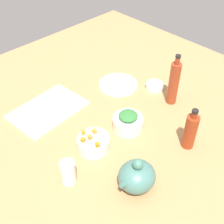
{
  "coord_description": "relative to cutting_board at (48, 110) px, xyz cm",
  "views": [
    {
      "loc": [
        74.42,
        75.86,
        101.12
      ],
      "look_at": [
        0.0,
        0.0,
        8.0
      ],
      "focal_mm": 47.39,
      "sensor_mm": 36.0,
      "label": 1
    }
  ],
  "objects": [
    {
      "name": "carrot_cube_0",
      "position": [
        1.35,
        34.32,
        6.48
      ],
      "size": [
        2.35,
        2.35,
        1.8
      ],
      "primitive_type": "cube",
      "rotation": [
        0.0,
        0.0,
        2.75
      ],
      "color": "orange",
      "rests_on": "bowl_carrots"
    },
    {
      "name": "bottle_1",
      "position": [
        -50.16,
        39.23,
        11.6
      ],
      "size": [
        5.2,
        5.2,
        27.79
      ],
      "color": "maroon",
      "rests_on": "tabletop"
    },
    {
      "name": "teapot",
      "position": [
        1.51,
        61.35,
        5.36
      ],
      "size": [
        16.48,
        14.22,
        15.04
      ],
      "color": "#46746B",
      "rests_on": "tabletop"
    },
    {
      "name": "chopped_greens_mound",
      "position": [
        -19.54,
        37.03,
        7.34
      ],
      "size": [
        12.46,
        12.39,
        2.85
      ],
      "primitive_type": "ellipsoid",
      "rotation": [
        0.0,
        0.0,
        0.58
      ],
      "color": "#327136",
      "rests_on": "bowl_greens"
    },
    {
      "name": "tofu_cube_1",
      "position": [
        -37.52,
        11.57,
        1.8
      ],
      "size": [
        2.91,
        2.91,
        2.2
      ],
      "primitive_type": "cube",
      "rotation": [
        0.0,
        0.0,
        1.14
      ],
      "color": "white",
      "rests_on": "plate_tofu"
    },
    {
      "name": "bowl_carrots",
      "position": [
        0.31,
        35.23,
        2.54
      ],
      "size": [
        14.25,
        14.25,
        6.08
      ],
      "primitive_type": "cylinder",
      "color": "white",
      "rests_on": "tabletop"
    },
    {
      "name": "bowl_small_side",
      "position": [
        -53.03,
        25.89,
        1.05
      ],
      "size": [
        9.8,
        9.8,
        3.11
      ],
      "primitive_type": "cylinder",
      "color": "white",
      "rests_on": "tabletop"
    },
    {
      "name": "cutting_board",
      "position": [
        0.0,
        0.0,
        0.0
      ],
      "size": [
        37.58,
        27.03,
        1.0
      ],
      "primitive_type": "cube",
      "rotation": [
        0.0,
        0.0,
        0.08
      ],
      "color": "white",
      "rests_on": "tabletop"
    },
    {
      "name": "plate_tofu",
      "position": [
        -40.65,
        9.9,
        0.1
      ],
      "size": [
        21.65,
        21.65,
        1.2
      ],
      "primitive_type": "cylinder",
      "color": "white",
      "rests_on": "tabletop"
    },
    {
      "name": "carrot_cube_4",
      "position": [
        -2.33,
        32.99,
        6.48
      ],
      "size": [
        2.25,
        2.25,
        1.8
      ],
      "primitive_type": "cube",
      "rotation": [
        0.0,
        0.0,
        2.84
      ],
      "color": "orange",
      "rests_on": "bowl_carrots"
    },
    {
      "name": "dumpling_0",
      "position": [
        -4.87,
        -3.56,
        1.58
      ],
      "size": [
        7.02,
        6.92,
        2.16
      ],
      "primitive_type": "pyramid",
      "rotation": [
        0.0,
        0.0,
        0.67
      ],
      "color": "beige",
      "rests_on": "cutting_board"
    },
    {
      "name": "dumpling_2",
      "position": [
        -4.41,
        6.97,
        1.77
      ],
      "size": [
        7.36,
        7.3,
        2.54
      ],
      "primitive_type": "pyramid",
      "rotation": [
        0.0,
        0.0,
        5.94
      ],
      "color": "beige",
      "rests_on": "cutting_board"
    },
    {
      "name": "carrot_cube_2",
      "position": [
        4.54,
        33.4,
        6.48
      ],
      "size": [
        2.43,
        2.43,
        1.8
      ],
      "primitive_type": "cube",
      "rotation": [
        0.0,
        0.0,
        0.48
      ],
      "color": "orange",
      "rests_on": "bowl_carrots"
    },
    {
      "name": "bottle_0",
      "position": [
        -30.48,
        63.13,
        8.41
      ],
      "size": [
        5.47,
        5.47,
        20.71
      ],
      "color": "maroon",
      "rests_on": "tabletop"
    },
    {
      "name": "dumpling_3",
      "position": [
        -0.12,
        -0.02,
        1.86
      ],
      "size": [
        5.49,
        6.09,
        2.71
      ],
      "primitive_type": "pyramid",
      "rotation": [
        0.0,
        0.0,
        4.62
      ],
      "color": "beige",
      "rests_on": "cutting_board"
    },
    {
      "name": "carrot_cube_1",
      "position": [
        2.07,
        39.77,
        6.48
      ],
      "size": [
        2.47,
        2.47,
        1.8
      ],
      "primitive_type": "cube",
      "rotation": [
        0.0,
        0.0,
        2.6
      ],
      "color": "orange",
      "rests_on": "bowl_carrots"
    },
    {
      "name": "tofu_cube_4",
      "position": [
        -36.32,
        7.88,
        1.8
      ],
      "size": [
        3.1,
        3.1,
        2.2
      ],
      "primitive_type": "cube",
      "rotation": [
        0.0,
        0.0,
        2.45
      ],
      "color": "#EFE8C9",
      "rests_on": "plate_tofu"
    },
    {
      "name": "dumpling_1",
      "position": [
        6.52,
        1.64,
        1.97
      ],
      "size": [
        6.03,
        6.0,
        2.94
      ],
      "primitive_type": "pyramid",
      "rotation": [
        0.0,
        0.0,
        3.29
      ],
      "color": "beige",
      "rests_on": "cutting_board"
    },
    {
      "name": "tabletop",
      "position": [
        -18.33,
        27.66,
        -2.0
      ],
      "size": [
        190.0,
        190.0,
        3.0
      ],
      "primitive_type": "cube",
      "color": "#A97D4E",
      "rests_on": "ground"
    },
    {
      "name": "bowl_greens",
      "position": [
        -19.54,
        37.03,
        2.71
      ],
      "size": [
        14.32,
        14.32,
        6.42
      ],
      "primitive_type": "cylinder",
      "color": "white",
      "rests_on": "tabletop"
    },
    {
      "name": "drinking_glass_0",
      "position": [
        18.96,
        41.47,
        5.0
      ],
      "size": [
        5.91,
        5.91,
        11.01
      ],
      "primitive_type": "cylinder",
      "color": "white",
      "rests_on": "tabletop"
    },
    {
      "name": "tofu_cube_3",
      "position": [
        -43.82,
        11.33,
        1.8
      ],
      "size": [
        3.0,
        3.0,
        2.2
      ],
      "primitive_type": "cube",
      "rotation": [
        0.0,
        0.0,
        2.63
      ],
      "color": "white",
      "rests_on": "plate_tofu"
    },
    {
      "name": "carrot_cube_3",
      "position": [
        1.53,
        30.16,
        6.48
      ],
      "size": [
        2.51,
        2.51,
        1.8
      ],
      "primitive_type": "cube",
      "rotation": [
        0.0,
        0.0,
        0.96
      ],
      "color": "orange",
      "rests_on": "bowl_carrots"
    },
    {
      "name": "tofu_cube_2",
      "position": [
        -41.76,
        14.6,
        1.8
      ],
      "size": [
        2.76,
        2.76,
        2.2
      ],
      "primitive_type": "cube",
      "rotation": [
        0.0,
        0.0,
        0.3
      ],
      "color": "#F8F4CC",
      "rests_on": "plate_tofu"
    },
    {
      "name": "tofu_cube_0",
      "position": [
        -39.86,
        7.15,
        1.8
      ],
      "size": [
        2.4,
        2.4,
        2.2
      ],
      "primitive_type": "cube",
      "rotation": [
        0.0,
        0.0,
        1.48
      ],
      "color": "white",
      "rests_on": "plate_tofu"
    }
  ]
}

